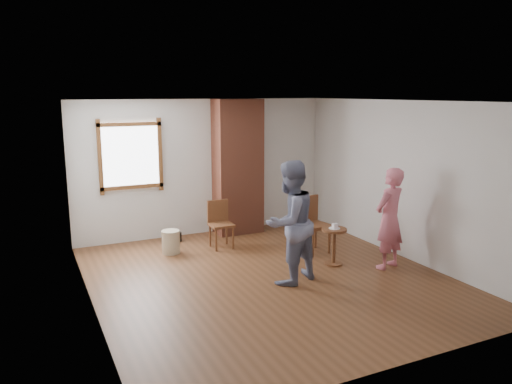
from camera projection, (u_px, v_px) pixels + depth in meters
ground at (268, 278)px, 7.45m from camera, size 5.50×5.50×0.00m
room_shell at (247, 153)px, 7.60m from camera, size 5.04×5.52×2.62m
brick_chimney at (238, 167)px, 9.66m from camera, size 0.90×0.50×2.60m
stoneware_crock at (171, 242)px, 8.56m from camera, size 0.35×0.35×0.40m
dark_pot at (177, 237)px, 9.27m from camera, size 0.21×0.21×0.16m
dining_chair_left at (220, 221)px, 8.87m from camera, size 0.40×0.40×0.84m
dining_chair_right at (312, 221)px, 8.60m from camera, size 0.51×0.51×0.96m
side_table at (334, 240)px, 7.95m from camera, size 0.40×0.40×0.60m
cake_plate at (334, 228)px, 7.91m from camera, size 0.18×0.18×0.01m
cake_slice at (335, 226)px, 7.91m from camera, size 0.08×0.07×0.06m
man at (290, 223)px, 7.13m from camera, size 1.05×0.93×1.79m
person_pink at (389, 218)px, 7.74m from camera, size 0.67×0.54×1.60m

